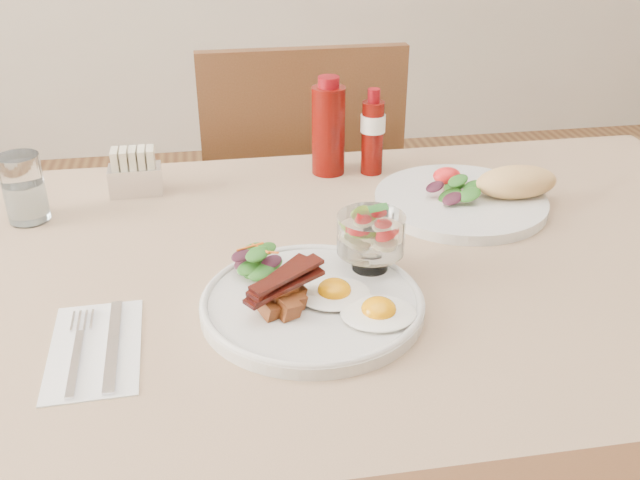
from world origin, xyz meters
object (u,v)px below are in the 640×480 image
at_px(fruit_cup, 371,234).
at_px(ketchup_bottle, 328,129).
at_px(hot_sauce_bottle, 373,133).
at_px(water_glass, 25,192).
at_px(table, 360,321).
at_px(second_plate, 474,195).
at_px(chair_far, 298,211).
at_px(sugar_caddy, 135,174).
at_px(main_plate, 312,304).

distance_m(fruit_cup, ketchup_bottle, 0.37).
distance_m(fruit_cup, hot_sauce_bottle, 0.37).
bearing_deg(water_glass, table, -25.93).
bearing_deg(hot_sauce_bottle, table, -105.27).
relative_size(ketchup_bottle, hot_sauce_bottle, 1.14).
bearing_deg(fruit_cup, table, 98.64).
height_order(second_plate, ketchup_bottle, ketchup_bottle).
bearing_deg(water_glass, chair_far, 41.75).
height_order(second_plate, hot_sauce_bottle, hot_sauce_bottle).
height_order(table, hot_sauce_bottle, hot_sauce_bottle).
relative_size(chair_far, fruit_cup, 10.25).
bearing_deg(fruit_cup, water_glass, 151.83).
distance_m(second_plate, sugar_caddy, 0.56).
height_order(table, fruit_cup, fruit_cup).
xyz_separation_m(chair_far, sugar_caddy, (-0.32, -0.35, 0.26)).
distance_m(main_plate, ketchup_bottle, 0.46).
distance_m(table, hot_sauce_bottle, 0.38).
bearing_deg(water_glass, hot_sauce_bottle, 9.93).
bearing_deg(main_plate, fruit_cup, 36.17).
bearing_deg(second_plate, main_plate, -139.85).
height_order(table, main_plate, main_plate).
distance_m(second_plate, ketchup_bottle, 0.28).
distance_m(sugar_caddy, water_glass, 0.18).
height_order(main_plate, water_glass, water_glass).
bearing_deg(fruit_cup, ketchup_bottle, 88.38).
height_order(sugar_caddy, water_glass, water_glass).
bearing_deg(table, ketchup_bottle, 87.61).
height_order(chair_far, hot_sauce_bottle, chair_far).
bearing_deg(water_glass, second_plate, -5.31).
relative_size(main_plate, sugar_caddy, 3.22).
distance_m(table, chair_far, 0.68).
xyz_separation_m(fruit_cup, sugar_caddy, (-0.33, 0.34, -0.03)).
bearing_deg(chair_far, fruit_cup, -89.67).
xyz_separation_m(main_plate, second_plate, (0.31, 0.26, 0.01)).
distance_m(main_plate, hot_sauce_bottle, 0.46).
relative_size(fruit_cup, ketchup_bottle, 0.52).
relative_size(main_plate, fruit_cup, 3.09).
relative_size(fruit_cup, water_glass, 0.84).
bearing_deg(chair_far, main_plate, -96.39).
distance_m(main_plate, water_glass, 0.51).
distance_m(ketchup_bottle, sugar_caddy, 0.34).
height_order(table, ketchup_bottle, ketchup_bottle).
bearing_deg(main_plate, second_plate, 40.15).
distance_m(ketchup_bottle, hot_sauce_bottle, 0.08).
distance_m(main_plate, sugar_caddy, 0.47).
distance_m(chair_far, water_glass, 0.70).
distance_m(chair_far, second_plate, 0.60).
bearing_deg(main_plate, table, 46.98).
distance_m(hot_sauce_bottle, sugar_caddy, 0.42).
height_order(fruit_cup, sugar_caddy, fruit_cup).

